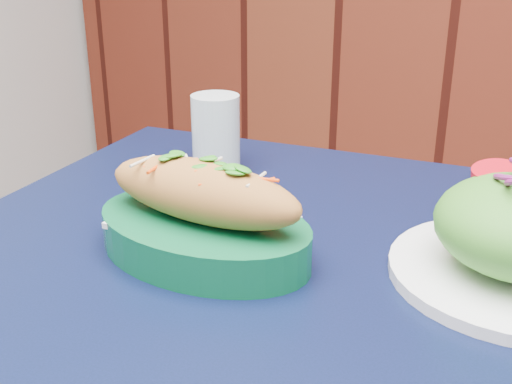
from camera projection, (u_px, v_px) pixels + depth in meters
The scene contains 3 objects.
cafe_table at pixel (285, 357), 0.64m from camera, with size 0.95×0.95×0.75m.
banh_mi_basket at pixel (203, 216), 0.64m from camera, with size 0.25×0.17×0.11m.
water_glass at pixel (216, 134), 0.87m from camera, with size 0.07×0.07×0.11m, color silver.
Camera 1 is at (-0.14, 0.98, 1.06)m, focal length 45.00 mm.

